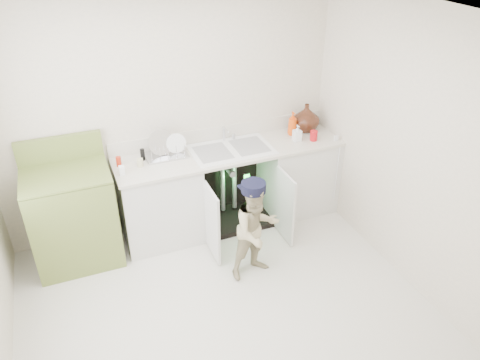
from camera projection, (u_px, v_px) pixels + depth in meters
name	position (u px, v px, depth m)	size (l,w,h in m)	color
ground	(223.00, 305.00, 4.20)	(3.50, 3.50, 0.00)	#BCB3A5
room_shell	(220.00, 187.00, 3.57)	(6.00, 5.50, 1.26)	beige
counter_run	(234.00, 184.00, 5.11)	(2.44, 1.02, 1.21)	silver
avocado_stove	(73.00, 216.00, 4.53)	(0.79, 0.65, 1.23)	olive
repair_worker	(256.00, 229.00, 4.33)	(0.54, 0.78, 1.01)	tan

